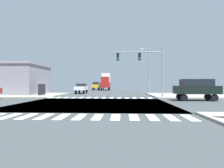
{
  "coord_description": "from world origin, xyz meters",
  "views": [
    {
      "loc": [
        2.58,
        -17.9,
        1.83
      ],
      "look_at": [
        1.18,
        9.97,
        1.8
      ],
      "focal_mm": 30.96,
      "sensor_mm": 36.0,
      "label": 1
    }
  ],
  "objects_px": {
    "traffic_signal_mast": "(142,62)",
    "street_lamp": "(148,67)",
    "suv_crossing_2": "(96,85)",
    "bank_building": "(4,79)",
    "box_truck_nearside_1": "(106,81)",
    "suv_farside_1": "(196,88)",
    "sedan_queued_1": "(81,88)"
  },
  "relations": [
    {
      "from": "bank_building",
      "to": "box_truck_nearside_1",
      "type": "distance_m",
      "value": 28.16
    },
    {
      "from": "traffic_signal_mast",
      "to": "suv_crossing_2",
      "type": "xyz_separation_m",
      "value": [
        -10.32,
        31.53,
        -3.33
      ]
    },
    {
      "from": "street_lamp",
      "to": "suv_crossing_2",
      "type": "relative_size",
      "value": 1.84
    },
    {
      "from": "box_truck_nearside_1",
      "to": "suv_crossing_2",
      "type": "relative_size",
      "value": 1.57
    },
    {
      "from": "bank_building",
      "to": "suv_farside_1",
      "type": "xyz_separation_m",
      "value": [
        28.26,
        -10.68,
        -1.24
      ]
    },
    {
      "from": "box_truck_nearside_1",
      "to": "traffic_signal_mast",
      "type": "bearing_deg",
      "value": 103.69
    },
    {
      "from": "traffic_signal_mast",
      "to": "sedan_queued_1",
      "type": "height_order",
      "value": "traffic_signal_mast"
    },
    {
      "from": "traffic_signal_mast",
      "to": "sedan_queued_1",
      "type": "relative_size",
      "value": 1.57
    },
    {
      "from": "traffic_signal_mast",
      "to": "sedan_queued_1",
      "type": "bearing_deg",
      "value": 134.57
    },
    {
      "from": "suv_farside_1",
      "to": "sedan_queued_1",
      "type": "relative_size",
      "value": 1.07
    },
    {
      "from": "bank_building",
      "to": "suv_crossing_2",
      "type": "xyz_separation_m",
      "value": [
        12.56,
        24.98,
        -1.24
      ]
    },
    {
      "from": "bank_building",
      "to": "box_truck_nearside_1",
      "type": "bearing_deg",
      "value": 56.45
    },
    {
      "from": "traffic_signal_mast",
      "to": "box_truck_nearside_1",
      "type": "height_order",
      "value": "traffic_signal_mast"
    },
    {
      "from": "traffic_signal_mast",
      "to": "bank_building",
      "type": "xyz_separation_m",
      "value": [
        -22.88,
        6.55,
        -2.1
      ]
    },
    {
      "from": "street_lamp",
      "to": "suv_crossing_2",
      "type": "distance_m",
      "value": 24.61
    },
    {
      "from": "traffic_signal_mast",
      "to": "street_lamp",
      "type": "relative_size",
      "value": 0.8
    },
    {
      "from": "bank_building",
      "to": "box_truck_nearside_1",
      "type": "xyz_separation_m",
      "value": [
        15.56,
        23.47,
        -0.07
      ]
    },
    {
      "from": "suv_farside_1",
      "to": "suv_crossing_2",
      "type": "xyz_separation_m",
      "value": [
        -15.7,
        35.66,
        0.0
      ]
    },
    {
      "from": "box_truck_nearside_1",
      "to": "sedan_queued_1",
      "type": "relative_size",
      "value": 1.67
    },
    {
      "from": "suv_farside_1",
      "to": "suv_crossing_2",
      "type": "height_order",
      "value": "same"
    },
    {
      "from": "traffic_signal_mast",
      "to": "suv_crossing_2",
      "type": "relative_size",
      "value": 1.47
    },
    {
      "from": "box_truck_nearside_1",
      "to": "suv_crossing_2",
      "type": "bearing_deg",
      "value": -26.62
    },
    {
      "from": "street_lamp",
      "to": "suv_crossing_2",
      "type": "height_order",
      "value": "street_lamp"
    },
    {
      "from": "bank_building",
      "to": "street_lamp",
      "type": "bearing_deg",
      "value": 9.2
    },
    {
      "from": "traffic_signal_mast",
      "to": "bank_building",
      "type": "bearing_deg",
      "value": 164.02
    },
    {
      "from": "bank_building",
      "to": "sedan_queued_1",
      "type": "distance_m",
      "value": 13.25
    },
    {
      "from": "suv_crossing_2",
      "to": "sedan_queued_1",
      "type": "xyz_separation_m",
      "value": [
        0.0,
        -21.06,
        -0.28
      ]
    },
    {
      "from": "suv_farside_1",
      "to": "suv_crossing_2",
      "type": "distance_m",
      "value": 38.96
    },
    {
      "from": "traffic_signal_mast",
      "to": "suv_crossing_2",
      "type": "bearing_deg",
      "value": 108.12
    },
    {
      "from": "traffic_signal_mast",
      "to": "street_lamp",
      "type": "height_order",
      "value": "street_lamp"
    },
    {
      "from": "bank_building",
      "to": "suv_farside_1",
      "type": "relative_size",
      "value": 3.22
    },
    {
      "from": "street_lamp",
      "to": "box_truck_nearside_1",
      "type": "height_order",
      "value": "street_lamp"
    }
  ]
}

